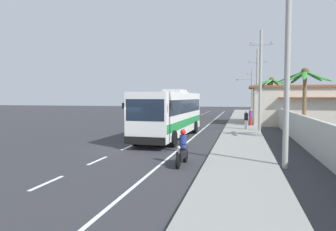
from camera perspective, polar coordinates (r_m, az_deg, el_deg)
ground_plane at (r=19.10m, az=-7.61°, el=-5.91°), size 160.00×160.00×0.00m
sidewalk_kerb at (r=27.74m, az=13.42°, el=-2.90°), size 3.20×90.00×0.14m
lane_markings at (r=32.76m, az=5.04°, el=-1.97°), size 3.35×71.00×0.01m
boundary_wall at (r=31.87m, az=20.31°, el=-0.59°), size 0.24×60.00×1.93m
coach_bus_foreground at (r=23.15m, az=0.47°, el=0.53°), size 3.19×11.66×3.68m
coach_bus_far_lane at (r=45.69m, az=3.00°, el=2.07°), size 3.02×10.58×3.82m
motorcycle_beside_bus at (r=14.12m, az=2.67°, el=-6.50°), size 0.56×1.96×1.63m
pedestrian_near_kerb at (r=32.96m, az=15.02°, el=-0.22°), size 0.36×0.36×1.73m
pedestrian_midwalk at (r=29.28m, az=14.25°, el=-0.72°), size 0.36×0.36×1.68m
utility_pole_nearest at (r=14.35m, az=21.26°, el=12.30°), size 2.32×0.24×10.29m
utility_pole_mid at (r=28.45m, az=16.70°, el=6.42°), size 2.09×0.24×8.90m
utility_pole_far at (r=42.76m, az=16.13°, el=5.73°), size 2.60×0.24×9.37m
utility_pole_distant at (r=57.03m, az=15.13°, el=4.64°), size 3.86×0.24×8.10m
palm_nearest at (r=23.33m, az=23.96°, el=5.20°), size 3.47×3.41×5.10m
palm_second at (r=34.53m, az=18.56°, el=4.60°), size 3.89×3.86×5.18m
roadside_building at (r=37.51m, az=27.62°, el=1.64°), size 16.72×7.45×4.29m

